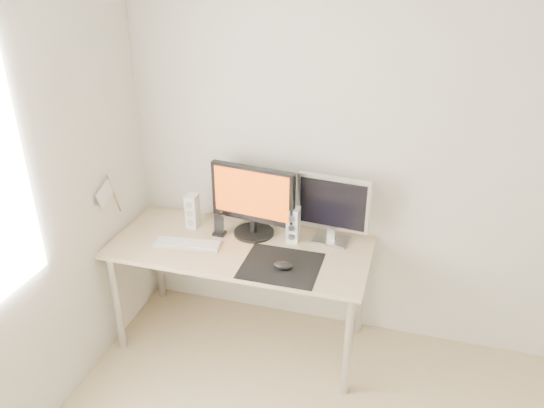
{
  "coord_description": "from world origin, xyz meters",
  "views": [
    {
      "loc": [
        0.04,
        -1.28,
        2.41
      ],
      "look_at": [
        -0.74,
        1.45,
        1.01
      ],
      "focal_mm": 35.0,
      "sensor_mm": 36.0,
      "label": 1
    }
  ],
  "objects_px": {
    "mouse": "(283,265)",
    "speaker_right": "(293,225)",
    "second_monitor": "(333,207)",
    "phone_dock": "(219,229)",
    "main_monitor": "(253,199)",
    "speaker_left": "(192,211)",
    "keyboard": "(187,244)",
    "desk": "(240,256)"
  },
  "relations": [
    {
      "from": "mouse",
      "to": "keyboard",
      "type": "bearing_deg",
      "value": 171.06
    },
    {
      "from": "mouse",
      "to": "phone_dock",
      "type": "relative_size",
      "value": 0.88
    },
    {
      "from": "keyboard",
      "to": "speaker_left",
      "type": "bearing_deg",
      "value": 104.15
    },
    {
      "from": "second_monitor",
      "to": "keyboard",
      "type": "xyz_separation_m",
      "value": [
        -0.85,
        -0.29,
        -0.23
      ]
    },
    {
      "from": "phone_dock",
      "to": "main_monitor",
      "type": "bearing_deg",
      "value": 16.84
    },
    {
      "from": "speaker_left",
      "to": "speaker_right",
      "type": "distance_m",
      "value": 0.68
    },
    {
      "from": "desk",
      "to": "keyboard",
      "type": "bearing_deg",
      "value": -165.52
    },
    {
      "from": "main_monitor",
      "to": "speaker_right",
      "type": "bearing_deg",
      "value": -3.02
    },
    {
      "from": "mouse",
      "to": "keyboard",
      "type": "relative_size",
      "value": 0.28
    },
    {
      "from": "desk",
      "to": "second_monitor",
      "type": "height_order",
      "value": "second_monitor"
    },
    {
      "from": "speaker_right",
      "to": "mouse",
      "type": "bearing_deg",
      "value": -85.86
    },
    {
      "from": "mouse",
      "to": "speaker_right",
      "type": "xyz_separation_m",
      "value": [
        -0.02,
        0.32,
        0.09
      ]
    },
    {
      "from": "speaker_left",
      "to": "mouse",
      "type": "bearing_deg",
      "value": -24.95
    },
    {
      "from": "mouse",
      "to": "phone_dock",
      "type": "height_order",
      "value": "phone_dock"
    },
    {
      "from": "main_monitor",
      "to": "speaker_right",
      "type": "xyz_separation_m",
      "value": [
        0.27,
        -0.01,
        -0.14
      ]
    },
    {
      "from": "desk",
      "to": "speaker_left",
      "type": "relative_size",
      "value": 6.93
    },
    {
      "from": "speaker_right",
      "to": "keyboard",
      "type": "xyz_separation_m",
      "value": [
        -0.62,
        -0.22,
        -0.11
      ]
    },
    {
      "from": "mouse",
      "to": "second_monitor",
      "type": "relative_size",
      "value": 0.27
    },
    {
      "from": "phone_dock",
      "to": "speaker_left",
      "type": "bearing_deg",
      "value": 166.14
    },
    {
      "from": "keyboard",
      "to": "phone_dock",
      "type": "relative_size",
      "value": 3.1
    },
    {
      "from": "mouse",
      "to": "phone_dock",
      "type": "xyz_separation_m",
      "value": [
        -0.5,
        0.28,
        0.02
      ]
    },
    {
      "from": "main_monitor",
      "to": "keyboard",
      "type": "height_order",
      "value": "main_monitor"
    },
    {
      "from": "mouse",
      "to": "main_monitor",
      "type": "xyz_separation_m",
      "value": [
        -0.29,
        0.34,
        0.23
      ]
    },
    {
      "from": "phone_dock",
      "to": "mouse",
      "type": "bearing_deg",
      "value": -29.01
    },
    {
      "from": "main_monitor",
      "to": "speaker_left",
      "type": "xyz_separation_m",
      "value": [
        -0.41,
        -0.01,
        -0.14
      ]
    },
    {
      "from": "speaker_left",
      "to": "phone_dock",
      "type": "distance_m",
      "value": 0.22
    },
    {
      "from": "desk",
      "to": "speaker_left",
      "type": "height_order",
      "value": "speaker_left"
    },
    {
      "from": "desk",
      "to": "phone_dock",
      "type": "bearing_deg",
      "value": 151.36
    },
    {
      "from": "main_monitor",
      "to": "speaker_right",
      "type": "relative_size",
      "value": 2.39
    },
    {
      "from": "speaker_right",
      "to": "phone_dock",
      "type": "distance_m",
      "value": 0.48
    },
    {
      "from": "main_monitor",
      "to": "phone_dock",
      "type": "height_order",
      "value": "main_monitor"
    },
    {
      "from": "mouse",
      "to": "speaker_left",
      "type": "distance_m",
      "value": 0.78
    },
    {
      "from": "main_monitor",
      "to": "second_monitor",
      "type": "height_order",
      "value": "main_monitor"
    },
    {
      "from": "mouse",
      "to": "speaker_right",
      "type": "bearing_deg",
      "value": 94.14
    },
    {
      "from": "second_monitor",
      "to": "speaker_left",
      "type": "bearing_deg",
      "value": -175.67
    },
    {
      "from": "mouse",
      "to": "speaker_left",
      "type": "xyz_separation_m",
      "value": [
        -0.7,
        0.33,
        0.09
      ]
    },
    {
      "from": "main_monitor",
      "to": "speaker_left",
      "type": "bearing_deg",
      "value": -178.18
    },
    {
      "from": "speaker_left",
      "to": "keyboard",
      "type": "distance_m",
      "value": 0.26
    },
    {
      "from": "mouse",
      "to": "second_monitor",
      "type": "bearing_deg",
      "value": 62.21
    },
    {
      "from": "keyboard",
      "to": "phone_dock",
      "type": "xyz_separation_m",
      "value": [
        0.15,
        0.17,
        0.03
      ]
    },
    {
      "from": "speaker_left",
      "to": "keyboard",
      "type": "xyz_separation_m",
      "value": [
        0.06,
        -0.22,
        -0.11
      ]
    },
    {
      "from": "desk",
      "to": "second_monitor",
      "type": "bearing_deg",
      "value": 21.58
    }
  ]
}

